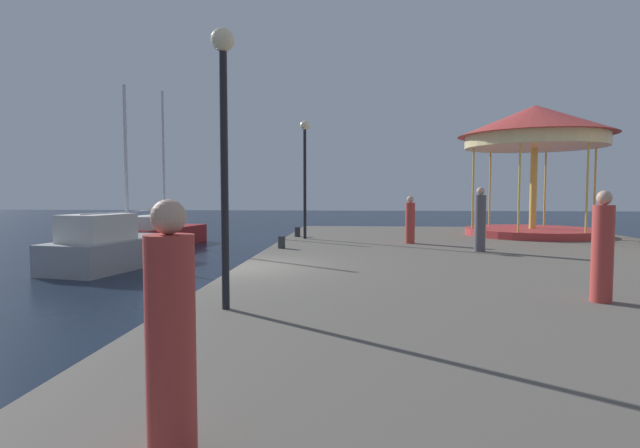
{
  "coord_description": "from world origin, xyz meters",
  "views": [
    {
      "loc": [
        3.01,
        -12.06,
        2.63
      ],
      "look_at": [
        1.79,
        3.34,
        1.65
      ],
      "focal_mm": 28.06,
      "sensor_mm": 36.0,
      "label": 1
    }
  ],
  "objects_px": {
    "lamp_post_far_end": "(305,159)",
    "person_mid_promenade": "(410,221)",
    "bollard_south": "(281,242)",
    "person_near_carousel": "(603,250)",
    "carousel": "(535,139)",
    "lamp_post_mid_promenade": "(224,119)",
    "person_far_corner": "(171,337)",
    "bollard_center": "(297,232)",
    "person_by_the_water": "(480,221)",
    "sailboat_red": "(159,234)",
    "sailboat_grey": "(111,247)"
  },
  "relations": [
    {
      "from": "lamp_post_far_end",
      "to": "bollard_south",
      "type": "bearing_deg",
      "value": -96.5
    },
    {
      "from": "bollard_south",
      "to": "bollard_center",
      "type": "bearing_deg",
      "value": 90.23
    },
    {
      "from": "lamp_post_mid_promenade",
      "to": "person_mid_promenade",
      "type": "relative_size",
      "value": 2.54
    },
    {
      "from": "sailboat_red",
      "to": "bollard_center",
      "type": "distance_m",
      "value": 7.84
    },
    {
      "from": "carousel",
      "to": "lamp_post_mid_promenade",
      "type": "height_order",
      "value": "carousel"
    },
    {
      "from": "carousel",
      "to": "lamp_post_far_end",
      "type": "relative_size",
      "value": 1.36
    },
    {
      "from": "person_far_corner",
      "to": "person_near_carousel",
      "type": "bearing_deg",
      "value": 45.01
    },
    {
      "from": "bollard_center",
      "to": "person_by_the_water",
      "type": "relative_size",
      "value": 0.2
    },
    {
      "from": "person_far_corner",
      "to": "person_by_the_water",
      "type": "bearing_deg",
      "value": 68.12
    },
    {
      "from": "person_near_carousel",
      "to": "person_by_the_water",
      "type": "relative_size",
      "value": 0.93
    },
    {
      "from": "person_by_the_water",
      "to": "sailboat_grey",
      "type": "bearing_deg",
      "value": 175.74
    },
    {
      "from": "lamp_post_mid_promenade",
      "to": "person_far_corner",
      "type": "bearing_deg",
      "value": -79.54
    },
    {
      "from": "bollard_south",
      "to": "carousel",
      "type": "bearing_deg",
      "value": 29.91
    },
    {
      "from": "carousel",
      "to": "lamp_post_mid_promenade",
      "type": "relative_size",
      "value": 1.45
    },
    {
      "from": "person_far_corner",
      "to": "person_by_the_water",
      "type": "distance_m",
      "value": 13.38
    },
    {
      "from": "sailboat_grey",
      "to": "carousel",
      "type": "relative_size",
      "value": 1.03
    },
    {
      "from": "sailboat_grey",
      "to": "lamp_post_mid_promenade",
      "type": "bearing_deg",
      "value": -54.2
    },
    {
      "from": "sailboat_grey",
      "to": "person_mid_promenade",
      "type": "bearing_deg",
      "value": 7.92
    },
    {
      "from": "sailboat_red",
      "to": "person_by_the_water",
      "type": "height_order",
      "value": "sailboat_red"
    },
    {
      "from": "lamp_post_far_end",
      "to": "person_mid_promenade",
      "type": "bearing_deg",
      "value": -20.35
    },
    {
      "from": "sailboat_grey",
      "to": "person_far_corner",
      "type": "relative_size",
      "value": 3.63
    },
    {
      "from": "carousel",
      "to": "person_by_the_water",
      "type": "xyz_separation_m",
      "value": [
        -3.59,
        -6.04,
        -3.13
      ]
    },
    {
      "from": "sailboat_red",
      "to": "bollard_center",
      "type": "bearing_deg",
      "value": -23.72
    },
    {
      "from": "sailboat_grey",
      "to": "lamp_post_far_end",
      "type": "distance_m",
      "value": 7.75
    },
    {
      "from": "bollard_south",
      "to": "person_by_the_water",
      "type": "relative_size",
      "value": 0.2
    },
    {
      "from": "lamp_post_mid_promenade",
      "to": "bollard_south",
      "type": "relative_size",
      "value": 10.79
    },
    {
      "from": "person_mid_promenade",
      "to": "bollard_south",
      "type": "bearing_deg",
      "value": -155.55
    },
    {
      "from": "bollard_south",
      "to": "person_far_corner",
      "type": "relative_size",
      "value": 0.22
    },
    {
      "from": "lamp_post_far_end",
      "to": "person_near_carousel",
      "type": "relative_size",
      "value": 2.48
    },
    {
      "from": "carousel",
      "to": "bollard_center",
      "type": "bearing_deg",
      "value": -172.25
    },
    {
      "from": "person_mid_promenade",
      "to": "person_near_carousel",
      "type": "distance_m",
      "value": 9.72
    },
    {
      "from": "carousel",
      "to": "bollard_center",
      "type": "distance_m",
      "value": 10.67
    },
    {
      "from": "bollard_south",
      "to": "person_far_corner",
      "type": "xyz_separation_m",
      "value": [
        1.25,
        -12.8,
        0.63
      ]
    },
    {
      "from": "carousel",
      "to": "lamp_post_mid_promenade",
      "type": "bearing_deg",
      "value": -123.55
    },
    {
      "from": "bollard_south",
      "to": "person_near_carousel",
      "type": "xyz_separation_m",
      "value": [
        6.56,
        -7.49,
        0.67
      ]
    },
    {
      "from": "bollard_center",
      "to": "sailboat_red",
      "type": "bearing_deg",
      "value": 156.28
    },
    {
      "from": "person_near_carousel",
      "to": "person_by_the_water",
      "type": "xyz_separation_m",
      "value": [
        -0.33,
        7.1,
        0.06
      ]
    },
    {
      "from": "carousel",
      "to": "lamp_post_far_end",
      "type": "distance_m",
      "value": 9.75
    },
    {
      "from": "person_near_carousel",
      "to": "lamp_post_far_end",
      "type": "bearing_deg",
      "value": 119.46
    },
    {
      "from": "carousel",
      "to": "person_far_corner",
      "type": "distance_m",
      "value": 20.61
    },
    {
      "from": "person_near_carousel",
      "to": "carousel",
      "type": "bearing_deg",
      "value": 76.03
    },
    {
      "from": "lamp_post_far_end",
      "to": "person_mid_promenade",
      "type": "relative_size",
      "value": 2.71
    },
    {
      "from": "bollard_center",
      "to": "person_near_carousel",
      "type": "height_order",
      "value": "person_near_carousel"
    },
    {
      "from": "person_by_the_water",
      "to": "sailboat_red",
      "type": "bearing_deg",
      "value": 149.68
    },
    {
      "from": "sailboat_red",
      "to": "person_mid_promenade",
      "type": "relative_size",
      "value": 4.45
    },
    {
      "from": "lamp_post_far_end",
      "to": "bollard_center",
      "type": "height_order",
      "value": "lamp_post_far_end"
    },
    {
      "from": "sailboat_red",
      "to": "lamp_post_mid_promenade",
      "type": "bearing_deg",
      "value": -64.4
    },
    {
      "from": "sailboat_grey",
      "to": "carousel",
      "type": "xyz_separation_m",
      "value": [
        15.88,
        5.13,
        4.14
      ]
    },
    {
      "from": "carousel",
      "to": "bollard_center",
      "type": "xyz_separation_m",
      "value": [
        -9.85,
        -1.34,
        -3.86
      ]
    },
    {
      "from": "lamp_post_far_end",
      "to": "lamp_post_mid_promenade",
      "type": "bearing_deg",
      "value": -89.69
    }
  ]
}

